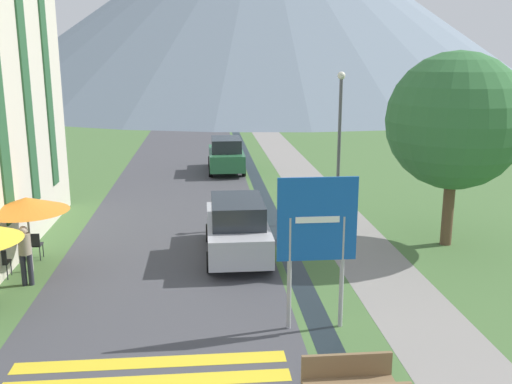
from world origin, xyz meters
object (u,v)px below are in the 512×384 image
at_px(streetlamp, 339,135).
at_px(tree_by_path, 455,121).
at_px(cafe_chair_middle, 1,261).
at_px(person_standing_terrace, 25,251).
at_px(road_sign, 317,232).
at_px(parked_car_near, 237,227).
at_px(cafe_chair_far_left, 19,244).
at_px(cafe_chair_far_right, 34,244).
at_px(cafe_umbrella_middle_orange, 26,204).
at_px(parked_car_far, 226,155).

xyz_separation_m(streetlamp, tree_by_path, (2.93, -3.00, 0.80)).
xyz_separation_m(cafe_chair_middle, person_standing_terrace, (0.84, -0.51, 0.44)).
distance_m(road_sign, streetlamp, 8.83).
bearing_deg(parked_car_near, person_standing_terrace, -162.49).
bearing_deg(cafe_chair_far_left, cafe_chair_far_right, 22.88).
bearing_deg(cafe_chair_far_left, person_standing_terrace, -41.31).
relative_size(cafe_chair_far_right, person_standing_terrace, 0.52).
distance_m(cafe_chair_far_left, cafe_chair_middle, 1.50).
bearing_deg(cafe_umbrella_middle_orange, road_sign, -29.58).
relative_size(road_sign, parked_car_near, 0.79).
xyz_separation_m(cafe_chair_far_right, tree_by_path, (12.95, 0.30, 3.51)).
height_order(cafe_umbrella_middle_orange, tree_by_path, tree_by_path).
xyz_separation_m(road_sign, cafe_umbrella_middle_orange, (-7.38, 4.19, -0.29)).
relative_size(road_sign, person_standing_terrace, 2.11).
xyz_separation_m(cafe_chair_far_right, streetlamp, (10.02, 3.29, 2.71)).
relative_size(cafe_chair_far_right, streetlamp, 0.16).
height_order(cafe_chair_far_left, cafe_chair_far_right, same).
bearing_deg(tree_by_path, streetlamp, 134.38).
xyz_separation_m(road_sign, tree_by_path, (5.40, 5.43, 1.77)).
relative_size(cafe_chair_middle, tree_by_path, 0.14).
xyz_separation_m(cafe_chair_far_left, cafe_umbrella_middle_orange, (0.63, -0.97, 1.46)).
bearing_deg(cafe_chair_far_left, parked_car_far, 89.41).
height_order(road_sign, tree_by_path, tree_by_path).
bearing_deg(cafe_chair_middle, person_standing_terrace, -45.42).
bearing_deg(person_standing_terrace, road_sign, -23.57).
distance_m(cafe_chair_far_right, tree_by_path, 13.42).
distance_m(parked_car_far, cafe_chair_middle, 15.99).
height_order(road_sign, streetlamp, streetlamp).
height_order(person_standing_terrace, streetlamp, streetlamp).
bearing_deg(parked_car_far, streetlamp, -68.98).
height_order(cafe_chair_middle, person_standing_terrace, person_standing_terrace).
bearing_deg(road_sign, tree_by_path, 45.16).
bearing_deg(cafe_chair_far_right, tree_by_path, -26.46).
xyz_separation_m(cafe_chair_far_right, cafe_chair_middle, (-0.48, -1.47, 0.00)).
distance_m(road_sign, cafe_chair_far_right, 9.30).
relative_size(parked_car_far, cafe_umbrella_middle_orange, 1.86).
height_order(cafe_chair_far_right, cafe_umbrella_middle_orange, cafe_umbrella_middle_orange).
distance_m(cafe_chair_far_right, streetlamp, 10.89).
xyz_separation_m(cafe_umbrella_middle_orange, streetlamp, (9.84, 4.23, 1.25)).
bearing_deg(streetlamp, cafe_chair_middle, -155.60).
xyz_separation_m(parked_car_far, streetlamp, (3.73, -9.71, 2.31)).
relative_size(cafe_umbrella_middle_orange, streetlamp, 0.42).
bearing_deg(parked_car_near, streetlamp, 41.48).
height_order(parked_car_far, streetlamp, streetlamp).
bearing_deg(cafe_chair_far_left, cafe_chair_middle, -64.38).
xyz_separation_m(person_standing_terrace, streetlamp, (9.66, 5.28, 2.26)).
xyz_separation_m(road_sign, streetlamp, (2.47, 8.42, 0.96)).
height_order(parked_car_far, person_standing_terrace, parked_car_far).
bearing_deg(cafe_chair_middle, cafe_chair_far_left, 74.76).
height_order(cafe_chair_far_right, streetlamp, streetlamp).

